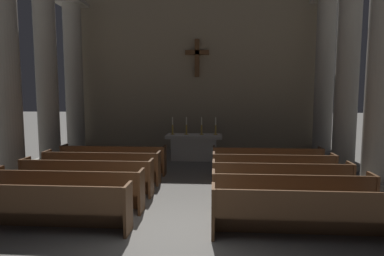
% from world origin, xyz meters
% --- Properties ---
extents(ground_plane, '(80.00, 80.00, 0.00)m').
position_xyz_m(ground_plane, '(0.00, 0.00, 0.00)').
color(ground_plane, '#66635E').
extents(pew_left_row_1, '(3.39, 0.50, 0.95)m').
position_xyz_m(pew_left_row_1, '(-2.46, -0.04, 0.48)').
color(pew_left_row_1, brown).
rests_on(pew_left_row_1, ground).
extents(pew_left_row_2, '(3.39, 0.50, 0.95)m').
position_xyz_m(pew_left_row_2, '(-2.46, 1.07, 0.48)').
color(pew_left_row_2, brown).
rests_on(pew_left_row_2, ground).
extents(pew_left_row_3, '(3.39, 0.50, 0.95)m').
position_xyz_m(pew_left_row_3, '(-2.46, 2.17, 0.48)').
color(pew_left_row_3, brown).
rests_on(pew_left_row_3, ground).
extents(pew_left_row_4, '(3.39, 0.50, 0.95)m').
position_xyz_m(pew_left_row_4, '(-2.46, 3.28, 0.48)').
color(pew_left_row_4, brown).
rests_on(pew_left_row_4, ground).
extents(pew_left_row_5, '(3.39, 0.50, 0.95)m').
position_xyz_m(pew_left_row_5, '(-2.46, 4.38, 0.48)').
color(pew_left_row_5, brown).
rests_on(pew_left_row_5, ground).
extents(pew_right_row_1, '(3.39, 0.50, 0.95)m').
position_xyz_m(pew_right_row_1, '(2.46, -0.04, 0.48)').
color(pew_right_row_1, brown).
rests_on(pew_right_row_1, ground).
extents(pew_right_row_2, '(3.39, 0.50, 0.95)m').
position_xyz_m(pew_right_row_2, '(2.46, 1.07, 0.48)').
color(pew_right_row_2, brown).
rests_on(pew_right_row_2, ground).
extents(pew_right_row_3, '(3.39, 0.50, 0.95)m').
position_xyz_m(pew_right_row_3, '(2.46, 2.17, 0.48)').
color(pew_right_row_3, brown).
rests_on(pew_right_row_3, ground).
extents(pew_right_row_4, '(3.39, 0.50, 0.95)m').
position_xyz_m(pew_right_row_4, '(2.46, 3.28, 0.48)').
color(pew_right_row_4, brown).
rests_on(pew_right_row_4, ground).
extents(pew_right_row_5, '(3.39, 0.50, 0.95)m').
position_xyz_m(pew_right_row_5, '(2.46, 4.38, 0.48)').
color(pew_right_row_5, brown).
rests_on(pew_right_row_5, ground).
extents(column_left_second, '(1.14, 1.14, 6.55)m').
position_xyz_m(column_left_second, '(-5.32, 3.47, 3.19)').
color(column_left_second, '#9E998E').
rests_on(column_left_second, ground).
extents(column_right_second, '(1.14, 1.14, 6.55)m').
position_xyz_m(column_right_second, '(5.32, 3.47, 3.19)').
color(column_right_second, '#9E998E').
rests_on(column_right_second, ground).
extents(column_left_third, '(1.14, 1.14, 6.55)m').
position_xyz_m(column_left_third, '(-5.32, 5.78, 3.19)').
color(column_left_third, '#9E998E').
rests_on(column_left_third, ground).
extents(column_right_third, '(1.14, 1.14, 6.55)m').
position_xyz_m(column_right_third, '(5.32, 5.78, 3.19)').
color(column_right_third, '#9E998E').
rests_on(column_right_third, ground).
extents(column_left_fourth, '(1.14, 1.14, 6.55)m').
position_xyz_m(column_left_fourth, '(-5.32, 8.09, 3.19)').
color(column_left_fourth, '#9E998E').
rests_on(column_left_fourth, ground).
extents(column_right_fourth, '(1.14, 1.14, 6.55)m').
position_xyz_m(column_right_fourth, '(5.32, 8.09, 3.19)').
color(column_right_fourth, '#9E998E').
rests_on(column_right_fourth, ground).
extents(altar, '(2.20, 0.90, 1.01)m').
position_xyz_m(altar, '(0.00, 6.87, 0.53)').
color(altar, '#BCB7AD').
rests_on(altar, ground).
extents(candlestick_outer_left, '(0.16, 0.16, 0.69)m').
position_xyz_m(candlestick_outer_left, '(-0.85, 6.87, 1.23)').
color(candlestick_outer_left, '#B79338').
rests_on(candlestick_outer_left, altar).
extents(candlestick_inner_left, '(0.16, 0.16, 0.69)m').
position_xyz_m(candlestick_inner_left, '(-0.30, 6.87, 1.23)').
color(candlestick_inner_left, '#B79338').
rests_on(candlestick_inner_left, altar).
extents(candlestick_inner_right, '(0.16, 0.16, 0.69)m').
position_xyz_m(candlestick_inner_right, '(0.30, 6.87, 1.23)').
color(candlestick_inner_right, '#B79338').
rests_on(candlestick_inner_right, altar).
extents(candlestick_outer_right, '(0.16, 0.16, 0.69)m').
position_xyz_m(candlestick_outer_right, '(0.85, 6.87, 1.23)').
color(candlestick_outer_right, '#B79338').
rests_on(candlestick_outer_right, altar).
extents(apse_with_cross, '(11.86, 0.45, 7.65)m').
position_xyz_m(apse_with_cross, '(0.00, 9.24, 3.83)').
color(apse_with_cross, gray).
rests_on(apse_with_cross, ground).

